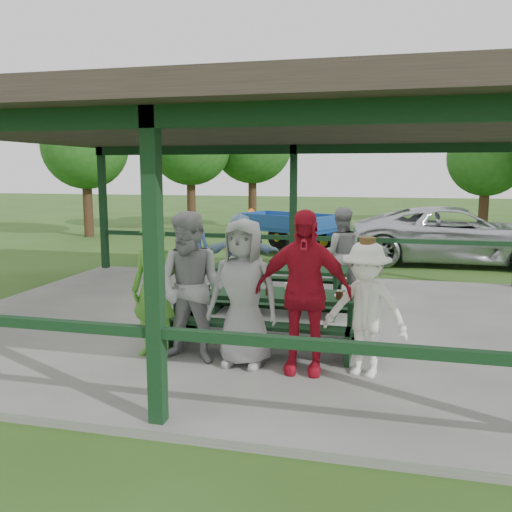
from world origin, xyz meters
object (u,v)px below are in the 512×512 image
(contestant_red, at_px, (303,292))
(contestant_white_fedora, at_px, (365,309))
(picnic_table_near, at_px, (265,311))
(farm_trailer, at_px, (288,232))
(spectator_blue, at_px, (195,250))
(spectator_grey, at_px, (340,254))
(contestant_grey_mid, at_px, (244,293))
(contestant_grey_left, at_px, (192,288))
(spectator_lblue, at_px, (241,254))
(pickup_truck, at_px, (456,235))
(contestant_green, at_px, (154,290))
(picnic_table_far, at_px, (279,283))

(contestant_red, distance_m, contestant_white_fedora, 0.76)
(picnic_table_near, height_order, farm_trailer, farm_trailer)
(spectator_blue, distance_m, spectator_grey, 3.03)
(contestant_grey_mid, height_order, contestant_red, contestant_red)
(contestant_grey_left, bearing_deg, farm_trailer, 96.43)
(spectator_lblue, bearing_deg, pickup_truck, -135.42)
(picnic_table_near, distance_m, contestant_grey_left, 1.27)
(contestant_white_fedora, bearing_deg, pickup_truck, 95.17)
(contestant_white_fedora, xyz_separation_m, spectator_blue, (-3.64, 4.13, -0.01))
(contestant_green, height_order, farm_trailer, contestant_green)
(pickup_truck, relative_size, farm_trailer, 1.50)
(contestant_grey_left, xyz_separation_m, spectator_lblue, (-0.43, 3.89, -0.16))
(contestant_red, bearing_deg, spectator_grey, 87.49)
(spectator_lblue, bearing_deg, contestant_green, 83.38)
(contestant_grey_mid, distance_m, contestant_red, 0.76)
(spectator_blue, xyz_separation_m, spectator_grey, (3.01, -0.35, 0.08))
(picnic_table_far, height_order, contestant_grey_mid, contestant_grey_mid)
(pickup_truck, height_order, farm_trailer, pickup_truck)
(picnic_table_far, bearing_deg, spectator_lblue, 134.82)
(picnic_table_far, distance_m, contestant_green, 3.07)
(contestant_green, xyz_separation_m, spectator_grey, (2.08, 3.75, -0.01))
(spectator_lblue, bearing_deg, picnic_table_far, 130.05)
(spectator_lblue, bearing_deg, contestant_grey_mid, 101.07)
(contestant_red, bearing_deg, pickup_truck, 72.38)
(spectator_grey, bearing_deg, contestant_red, 77.55)
(spectator_blue, bearing_deg, contestant_red, 120.08)
(spectator_grey, xyz_separation_m, farm_trailer, (-2.10, 6.08, -0.32))
(contestant_grey_left, distance_m, contestant_grey_mid, 0.67)
(contestant_red, relative_size, spectator_blue, 1.24)
(contestant_grey_mid, distance_m, contestant_white_fedora, 1.49)
(spectator_grey, bearing_deg, contestant_grey_left, 57.40)
(picnic_table_far, relative_size, contestant_grey_left, 1.24)
(picnic_table_far, xyz_separation_m, contestant_grey_left, (-0.54, -2.91, 0.50))
(contestant_grey_left, bearing_deg, spectator_grey, 71.35)
(contestant_red, distance_m, spectator_grey, 3.85)
(contestant_grey_left, bearing_deg, contestant_red, 2.45)
(spectator_blue, bearing_deg, contestant_white_fedora, 126.75)
(contestant_grey_mid, relative_size, farm_trailer, 0.50)
(picnic_table_near, bearing_deg, pickup_truck, 67.48)
(contestant_grey_mid, xyz_separation_m, spectator_blue, (-2.15, 4.14, -0.13))
(spectator_lblue, bearing_deg, contestant_grey_left, 91.51)
(farm_trailer, bearing_deg, picnic_table_near, -57.30)
(picnic_table_far, xyz_separation_m, pickup_truck, (3.67, 6.38, 0.21))
(spectator_lblue, xyz_separation_m, spectator_blue, (-1.06, 0.28, -0.01))
(contestant_grey_left, bearing_deg, picnic_table_near, 54.18)
(contestant_red, xyz_separation_m, contestant_white_fedora, (0.74, 0.06, -0.18))
(contestant_green, xyz_separation_m, spectator_blue, (-0.93, 4.10, -0.09))
(pickup_truck, bearing_deg, contestant_grey_mid, 157.71)
(contestant_green, relative_size, contestant_white_fedora, 1.07)
(contestant_red, relative_size, spectator_grey, 1.13)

